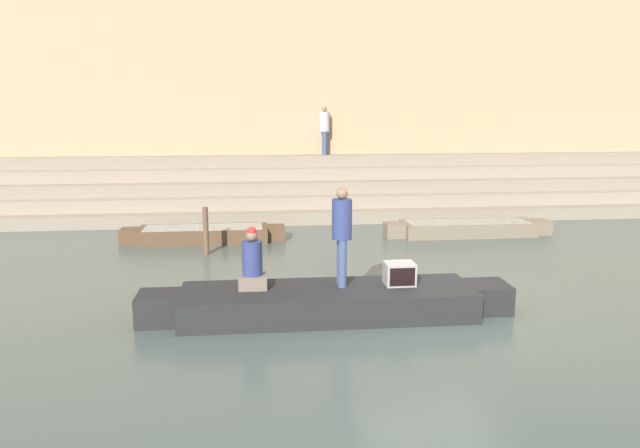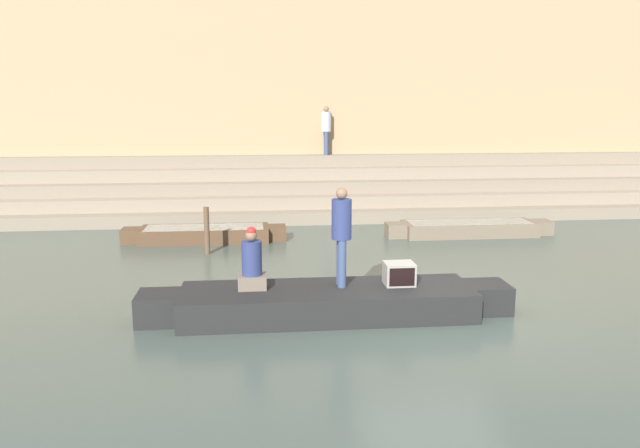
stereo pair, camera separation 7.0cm
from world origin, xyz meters
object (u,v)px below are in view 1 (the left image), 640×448
person_standing (342,230)px  person_rowing (252,264)px  tv_set (399,274)px  rowboat_main (328,301)px  person_on_steps (324,127)px  mooring_post (206,231)px  moored_boat_shore (468,228)px  moored_boat_distant (204,234)px

person_standing → person_rowing: person_standing is taller
person_rowing → tv_set: (2.57, -0.03, -0.24)m
rowboat_main → tv_set: (1.28, 0.09, 0.43)m
tv_set → person_on_steps: size_ratio=0.32×
rowboat_main → mooring_post: 5.41m
tv_set → person_on_steps: person_on_steps is taller
rowboat_main → person_on_steps: 11.17m
moored_boat_shore → person_on_steps: (-3.53, 4.48, 2.66)m
mooring_post → person_on_steps: (3.61, 5.95, 2.28)m
person_on_steps → mooring_post: bearing=76.6°
mooring_post → person_on_steps: person_on_steps is taller
person_rowing → moored_boat_distant: (-1.29, 6.20, -0.73)m
rowboat_main → moored_boat_shore: size_ratio=1.37×
moored_boat_shore → person_standing: bearing=-123.0°
tv_set → moored_boat_shore: 7.13m
moored_boat_shore → moored_boat_distant: (-7.31, 0.01, 0.00)m
person_standing → tv_set: bearing=-14.3°
rowboat_main → moored_boat_shore: rowboat_main is taller
person_standing → moored_boat_distant: 6.92m
mooring_post → tv_set: bearing=-52.2°
rowboat_main → moored_boat_shore: 7.89m
person_standing → moored_boat_shore: (4.48, 6.17, -1.29)m
moored_boat_shore → tv_set: bearing=-116.1°
person_rowing → moored_boat_distant: size_ratio=0.25×
moored_boat_distant → person_standing: bearing=-63.4°
tv_set → person_standing: bearing=-178.7°
mooring_post → person_on_steps: 7.33m
moored_boat_shore → moored_boat_distant: same height
tv_set → mooring_post: size_ratio=0.44×
moored_boat_shore → person_rowing: bearing=-131.2°
rowboat_main → moored_boat_shore: bearing=49.8°
tv_set → moored_boat_shore: bearing=65.0°
tv_set → mooring_post: bearing=131.8°
tv_set → moored_boat_shore: (3.46, 6.22, -0.49)m
tv_set → moored_boat_distant: 7.34m
rowboat_main → person_standing: bearing=24.8°
person_on_steps → moored_boat_shore: bearing=146.1°
rowboat_main → mooring_post: bearing=113.1°
person_rowing → tv_set: size_ratio=2.09×
moored_boat_shore → mooring_post: bearing=-165.4°
person_standing → person_rowing: bearing=169.0°
person_rowing → moored_boat_shore: size_ratio=0.23×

